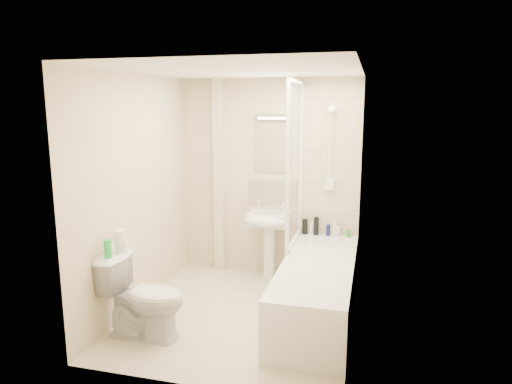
# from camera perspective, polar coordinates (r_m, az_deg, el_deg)

# --- Properties ---
(floor) EXTENTS (2.50, 2.50, 0.00)m
(floor) POSITION_cam_1_polar(r_m,az_deg,el_deg) (4.79, -1.92, -14.96)
(floor) COLOR beige
(floor) RESTS_ON ground
(wall_back) EXTENTS (2.20, 0.02, 2.40)m
(wall_back) POSITION_cam_1_polar(r_m,az_deg,el_deg) (5.60, 1.61, 1.73)
(wall_back) COLOR beige
(wall_back) RESTS_ON ground
(wall_left) EXTENTS (0.02, 2.50, 2.40)m
(wall_left) POSITION_cam_1_polar(r_m,az_deg,el_deg) (4.83, -14.64, -0.09)
(wall_left) COLOR beige
(wall_left) RESTS_ON ground
(wall_right) EXTENTS (0.02, 2.50, 2.40)m
(wall_right) POSITION_cam_1_polar(r_m,az_deg,el_deg) (4.23, 12.42, -1.50)
(wall_right) COLOR beige
(wall_right) RESTS_ON ground
(ceiling) EXTENTS (2.20, 2.50, 0.02)m
(ceiling) POSITION_cam_1_polar(r_m,az_deg,el_deg) (4.33, -2.13, 14.99)
(ceiling) COLOR white
(ceiling) RESTS_ON wall_back
(tile_back) EXTENTS (0.70, 0.01, 1.75)m
(tile_back) POSITION_cam_1_polar(r_m,az_deg,el_deg) (5.44, 9.33, 3.71)
(tile_back) COLOR beige
(tile_back) RESTS_ON wall_back
(tile_right) EXTENTS (0.01, 2.10, 1.75)m
(tile_right) POSITION_cam_1_polar(r_m,az_deg,el_deg) (4.39, 12.48, 1.91)
(tile_right) COLOR beige
(tile_right) RESTS_ON wall_right
(pipe_boxing) EXTENTS (0.12, 0.12, 2.40)m
(pipe_boxing) POSITION_cam_1_polar(r_m,az_deg,el_deg) (5.71, -4.61, 1.88)
(pipe_boxing) COLOR beige
(pipe_boxing) RESTS_ON ground
(splashback) EXTENTS (0.60, 0.02, 0.30)m
(splashback) POSITION_cam_1_polar(r_m,az_deg,el_deg) (5.61, 2.07, -0.03)
(splashback) COLOR beige
(splashback) RESTS_ON wall_back
(mirror) EXTENTS (0.46, 0.01, 0.60)m
(mirror) POSITION_cam_1_polar(r_m,az_deg,el_deg) (5.53, 2.11, 5.58)
(mirror) COLOR white
(mirror) RESTS_ON wall_back
(strip_light) EXTENTS (0.42, 0.07, 0.07)m
(strip_light) POSITION_cam_1_polar(r_m,az_deg,el_deg) (5.48, 2.08, 9.41)
(strip_light) COLOR silver
(strip_light) RESTS_ON wall_back
(bathtub) EXTENTS (0.70, 2.10, 0.55)m
(bathtub) POSITION_cam_1_polar(r_m,az_deg,el_deg) (4.72, 7.71, -11.67)
(bathtub) COLOR white
(bathtub) RESTS_ON ground
(shower_screen) EXTENTS (0.04, 0.92, 1.80)m
(shower_screen) POSITION_cam_1_polar(r_m,az_deg,el_deg) (5.05, 4.91, 3.56)
(shower_screen) COLOR white
(shower_screen) RESTS_ON bathtub
(shower_fixture) EXTENTS (0.10, 0.16, 0.99)m
(shower_fixture) POSITION_cam_1_polar(r_m,az_deg,el_deg) (5.38, 9.31, 4.93)
(shower_fixture) COLOR white
(shower_fixture) RESTS_ON wall_back
(pedestal_sink) EXTENTS (0.48, 0.46, 0.93)m
(pedestal_sink) POSITION_cam_1_polar(r_m,az_deg,el_deg) (5.48, 1.54, -4.34)
(pedestal_sink) COLOR white
(pedestal_sink) RESTS_ON ground
(bottle_black_a) EXTENTS (0.06, 0.06, 0.19)m
(bottle_black_a) POSITION_cam_1_polar(r_m,az_deg,el_deg) (5.54, 6.13, -4.30)
(bottle_black_a) COLOR black
(bottle_black_a) RESTS_ON bathtub
(bottle_white_a) EXTENTS (0.05, 0.05, 0.16)m
(bottle_white_a) POSITION_cam_1_polar(r_m,az_deg,el_deg) (5.54, 6.91, -4.51)
(bottle_white_a) COLOR silver
(bottle_white_a) RESTS_ON bathtub
(bottle_black_b) EXTENTS (0.06, 0.06, 0.22)m
(bottle_black_b) POSITION_cam_1_polar(r_m,az_deg,el_deg) (5.52, 7.56, -4.23)
(bottle_black_b) COLOR black
(bottle_black_b) RESTS_ON bathtub
(bottle_blue) EXTENTS (0.05, 0.05, 0.13)m
(bottle_blue) POSITION_cam_1_polar(r_m,az_deg,el_deg) (5.52, 9.00, -4.74)
(bottle_blue) COLOR navy
(bottle_blue) RESTS_ON bathtub
(bottle_cream) EXTENTS (0.06, 0.06, 0.18)m
(bottle_cream) POSITION_cam_1_polar(r_m,az_deg,el_deg) (5.51, 9.78, -4.56)
(bottle_cream) COLOR beige
(bottle_cream) RESTS_ON bathtub
(bottle_white_b) EXTENTS (0.06, 0.06, 0.13)m
(bottle_white_b) POSITION_cam_1_polar(r_m,az_deg,el_deg) (5.51, 10.20, -4.82)
(bottle_white_b) COLOR silver
(bottle_white_b) RESTS_ON bathtub
(bottle_green) EXTENTS (0.06, 0.06, 0.08)m
(bottle_green) POSITION_cam_1_polar(r_m,az_deg,el_deg) (5.51, 11.47, -5.15)
(bottle_green) COLOR green
(bottle_green) RESTS_ON bathtub
(toilet) EXTENTS (0.44, 0.76, 0.76)m
(toilet) POSITION_cam_1_polar(r_m,az_deg,el_deg) (4.35, -13.83, -12.60)
(toilet) COLOR white
(toilet) RESTS_ON ground
(toilet_roll_lower) EXTENTS (0.12, 0.12, 0.10)m
(toilet_roll_lower) POSITION_cam_1_polar(r_m,az_deg,el_deg) (4.39, -16.44, -6.47)
(toilet_roll_lower) COLOR white
(toilet_roll_lower) RESTS_ON toilet
(toilet_roll_upper) EXTENTS (0.11, 0.11, 0.10)m
(toilet_roll_upper) POSITION_cam_1_polar(r_m,az_deg,el_deg) (4.33, -16.65, -5.28)
(toilet_roll_upper) COLOR white
(toilet_roll_upper) RESTS_ON toilet_roll_lower
(green_bottle) EXTENTS (0.07, 0.07, 0.16)m
(green_bottle) POSITION_cam_1_polar(r_m,az_deg,el_deg) (4.23, -18.02, -6.78)
(green_bottle) COLOR green
(green_bottle) RESTS_ON toilet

